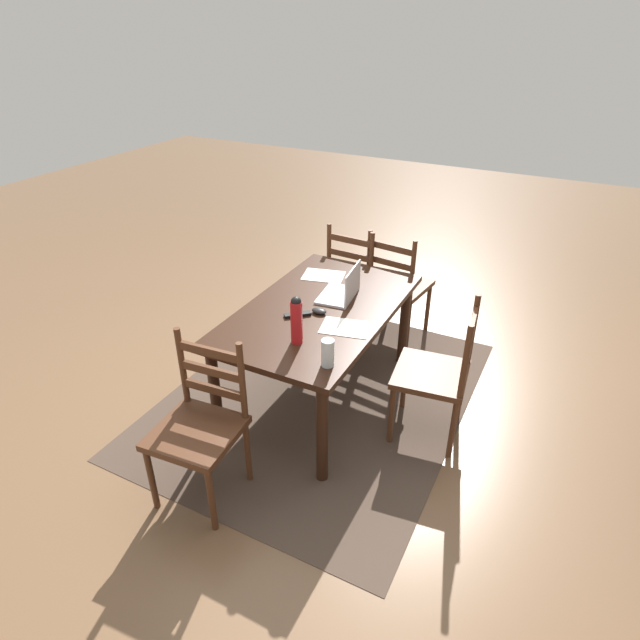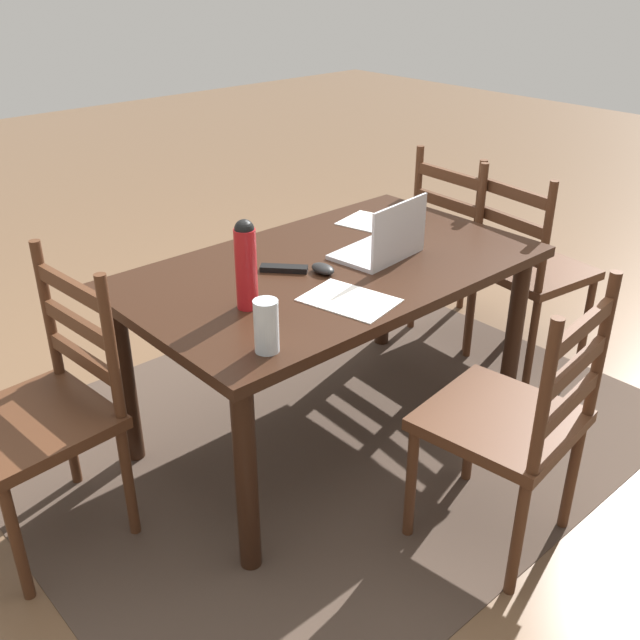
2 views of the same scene
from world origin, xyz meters
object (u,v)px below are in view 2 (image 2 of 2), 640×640
dining_table (332,287)px  tv_remote (284,269)px  water_bottle (246,263)px  computer_mouse (323,269)px  chair_right_near (44,415)px  drinking_glass (266,326)px  chair_left_near (465,248)px  chair_left_far (528,270)px  chair_far_head (513,422)px  laptop (386,243)px

dining_table → tv_remote: bearing=-22.6°
water_bottle → computer_mouse: (-0.36, -0.04, -0.14)m
water_bottle → tv_remote: 0.34m
chair_right_near → drinking_glass: chair_right_near is taller
chair_left_near → tv_remote: (1.23, 0.11, 0.28)m
chair_right_near → tv_remote: chair_right_near is taller
water_bottle → chair_left_far: bearing=176.3°
chair_left_far → drinking_glass: 1.67m
drinking_glass → computer_mouse: (-0.49, -0.31, -0.06)m
water_bottle → tv_remote: bearing=-151.3°
chair_right_near → tv_remote: (-0.89, 0.11, 0.28)m
dining_table → chair_left_near: size_ratio=1.62×
dining_table → drinking_glass: drinking_glass is taller
chair_left_near → chair_right_near: bearing=-0.0°
chair_left_far → tv_remote: bearing=-11.3°
chair_right_near → tv_remote: 0.94m
tv_remote → dining_table: bearing=115.4°
chair_left_far → drinking_glass: size_ratio=5.94×
dining_table → tv_remote: (0.17, -0.07, 0.10)m
chair_far_head → laptop: size_ratio=2.76×
chair_right_near → water_bottle: size_ratio=3.20×
chair_right_near → water_bottle: water_bottle is taller
laptop → tv_remote: bearing=-23.0°
chair_far_head → laptop: bearing=-104.4°
tv_remote → water_bottle: bearing=-13.3°
drinking_glass → water_bottle: bearing=-116.1°
chair_far_head → drinking_glass: size_ratio=5.94×
drinking_glass → tv_remote: bearing=-134.1°
dining_table → chair_left_far: chair_left_far is taller
laptop → drinking_glass: (0.76, 0.26, 0.02)m
chair_far_head → tv_remote: 0.95m
chair_right_near → chair_left_far: bearing=170.4°
dining_table → water_bottle: size_ratio=5.17×
chair_left_far → computer_mouse: 1.18m
chair_right_near → computer_mouse: size_ratio=9.50×
drinking_glass → tv_remote: (-0.40, -0.41, -0.07)m
chair_right_near → laptop: (-1.25, 0.27, 0.33)m
computer_mouse → tv_remote: bearing=-49.6°
drinking_glass → chair_right_near: bearing=-47.3°
water_bottle → dining_table: bearing=-169.9°
chair_left_near → laptop: (0.86, 0.27, 0.33)m
chair_left_near → dining_table: bearing=9.8°
dining_table → chair_left_far: size_ratio=1.62×
drinking_glass → chair_left_near: bearing=-162.1°
laptop → chair_left_near: bearing=-162.9°
water_bottle → chair_left_near: bearing=-170.1°
chair_right_near → drinking_glass: size_ratio=5.94×
dining_table → tv_remote: size_ratio=9.05×
chair_left_near → water_bottle: water_bottle is taller
water_bottle → computer_mouse: size_ratio=2.97×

